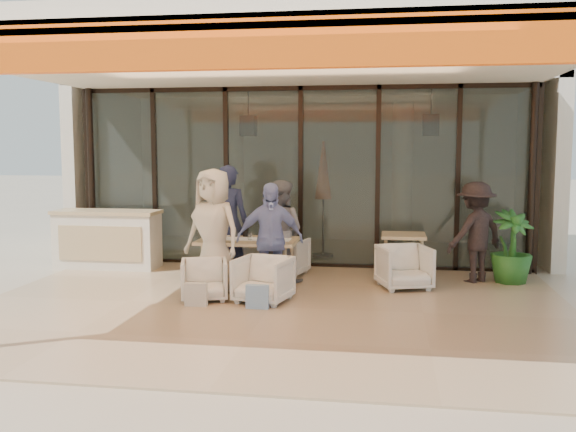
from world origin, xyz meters
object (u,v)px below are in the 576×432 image
at_px(chair_near_right, 263,278).
at_px(diner_grey, 280,231).
at_px(chair_far_left, 236,255).
at_px(diner_cream, 213,231).
at_px(potted_palm, 511,247).
at_px(chair_near_left, 204,278).
at_px(diner_navy, 228,223).
at_px(side_table, 403,241).
at_px(side_chair, 404,265).
at_px(dining_table, 248,243).
at_px(standing_woman, 475,233).
at_px(diner_periwinkle, 270,239).
at_px(chair_far_right, 285,255).
at_px(host_counter, 107,239).

height_order(chair_near_right, diner_grey, diner_grey).
relative_size(chair_far_left, diner_cream, 0.35).
relative_size(chair_near_right, potted_palm, 0.61).
xyz_separation_m(chair_far_left, chair_near_left, (0.00, -1.90, 0.00)).
height_order(diner_navy, side_table, diner_navy).
xyz_separation_m(chair_near_right, side_chair, (1.94, 1.15, 0.01)).
bearing_deg(chair_near_right, dining_table, 126.95).
bearing_deg(diner_navy, standing_woman, -166.34).
relative_size(diner_grey, side_chair, 2.19).
relative_size(diner_navy, side_table, 2.50).
bearing_deg(side_chair, standing_woman, 12.31).
height_order(chair_near_left, diner_periwinkle, diner_periwinkle).
xyz_separation_m(chair_far_right, chair_near_left, (-0.84, -1.90, -0.03)).
height_order(host_counter, chair_far_left, host_counter).
height_order(chair_near_left, potted_palm, potted_palm).
relative_size(chair_far_right, diner_grey, 0.43).
xyz_separation_m(side_table, side_chair, (0.00, -0.75, -0.27)).
bearing_deg(potted_palm, host_counter, 178.37).
height_order(standing_woman, potted_palm, standing_woman).
height_order(chair_far_left, chair_near_left, chair_near_left).
height_order(dining_table, side_chair, dining_table).
height_order(dining_table, diner_navy, diner_navy).
bearing_deg(host_counter, standing_woman, -1.82).
xyz_separation_m(dining_table, chair_near_left, (-0.41, -0.96, -0.36)).
relative_size(chair_far_left, potted_palm, 0.55).
relative_size(chair_near_right, standing_woman, 0.44).
height_order(host_counter, standing_woman, standing_woman).
bearing_deg(potted_palm, diner_navy, -174.73).
relative_size(chair_near_left, chair_near_right, 0.91).
xyz_separation_m(chair_near_right, diner_cream, (-0.84, 0.50, 0.56)).
relative_size(chair_far_left, side_chair, 0.86).
xyz_separation_m(chair_near_left, standing_woman, (3.89, 1.80, 0.48)).
height_order(diner_cream, potted_palm, diner_cream).
bearing_deg(host_counter, chair_near_left, -40.48).
bearing_deg(chair_far_left, diner_cream, 102.58).
bearing_deg(chair_near_left, diner_cream, 73.63).
xyz_separation_m(host_counter, side_table, (5.13, -0.10, 0.11)).
bearing_deg(side_chair, chair_near_left, -175.56).
bearing_deg(chair_near_right, diner_grey, 102.84).
relative_size(side_table, potted_palm, 0.64).
distance_m(chair_near_right, diner_periwinkle, 0.68).
bearing_deg(side_chair, chair_far_right, 140.88).
bearing_deg(diner_grey, standing_woman, -152.44).
height_order(host_counter, chair_near_left, host_counter).
height_order(chair_near_left, diner_cream, diner_cream).
distance_m(host_counter, side_table, 5.13).
bearing_deg(chair_far_left, host_counter, 10.07).
bearing_deg(diner_grey, potted_palm, -153.50).
relative_size(chair_far_left, chair_far_right, 0.91).
bearing_deg(diner_navy, diner_cream, 97.73).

